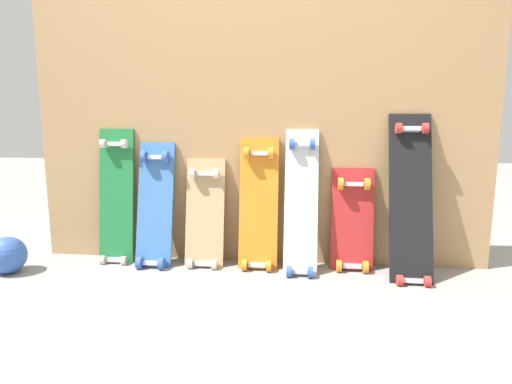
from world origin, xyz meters
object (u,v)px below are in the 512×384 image
Objects in this scene: rubber_ball at (7,255)px; skateboard_natural at (205,219)px; skateboard_blue at (155,210)px; skateboard_orange at (258,209)px; skateboard_green at (116,202)px; skateboard_red at (352,225)px; skateboard_black at (411,204)px; skateboard_white at (301,207)px.

skateboard_natural is at bearing 14.34° from rubber_ball.
skateboard_natural is (0.29, 0.02, -0.05)m from skateboard_blue.
skateboard_orange reaches higher than skateboard_blue.
skateboard_red is at bearing 0.17° from skateboard_green.
skateboard_blue is 1.22× the size of skateboard_red.
skateboard_natural reaches higher than rubber_ball.
skateboard_blue is (0.25, -0.04, -0.03)m from skateboard_green.
skateboard_blue is at bearing 178.07° from skateboard_black.
skateboard_orange is 0.25m from skateboard_white.
skateboard_white is at bearing -168.66° from skateboard_red.
skateboard_green reaches higher than rubber_ball.
skateboard_black is 4.61× the size of rubber_ball.
skateboard_white is 0.90× the size of skateboard_black.
skateboard_red is (1.13, 0.04, -0.07)m from skateboard_blue.
skateboard_black is (0.82, -0.07, 0.06)m from skateboard_orange.
skateboard_red is (0.84, 0.02, -0.02)m from skateboard_natural.
skateboard_natural is at bearing 175.91° from skateboard_white.
skateboard_white reaches higher than skateboard_blue.
skateboard_white is 1.35× the size of skateboard_red.
skateboard_red is (0.29, 0.06, -0.11)m from skateboard_white.
skateboard_orange is 1.41m from rubber_ball.
skateboard_black reaches higher than skateboard_natural.
skateboard_blue is at bearing -175.71° from skateboard_natural.
skateboard_white is (0.55, -0.04, 0.09)m from skateboard_natural.
skateboard_white is 0.58m from skateboard_black.
skateboard_orange is at bearing 175.22° from skateboard_black.
skateboard_black is (1.14, -0.07, 0.13)m from skateboard_natural.
skateboard_green reaches higher than skateboard_orange.
skateboard_natural reaches higher than skateboard_red.
skateboard_orange is at bearing -1.04° from skateboard_green.
skateboard_white reaches higher than skateboard_natural.
skateboard_black is at bearing -1.93° from skateboard_blue.
skateboard_natural is at bearing 4.29° from skateboard_blue.
skateboard_white is at bearing -1.21° from skateboard_blue.
skateboard_black is 2.22m from rubber_ball.
skateboard_natural is 1.10m from rubber_ball.
skateboard_white is at bearing 8.13° from rubber_ball.
skateboard_natural is 1.14m from skateboard_black.
skateboard_red is 1.93m from rubber_ball.
skateboard_blue is at bearing -8.33° from skateboard_green.
skateboard_black reaches higher than skateboard_orange.
skateboard_red is 0.67× the size of skateboard_black.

